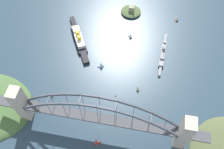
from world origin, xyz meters
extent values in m
plane|color=#283D4C|center=(0.00, 0.00, 0.00)|extent=(1400.00, 1400.00, 0.00)
cube|color=#BCB29E|center=(-99.50, 0.00, 33.03)|extent=(13.50, 16.15, 66.06)
cube|color=#BCB29E|center=(99.50, 0.00, 33.03)|extent=(13.50, 16.15, 66.06)
cube|color=#47474C|center=(0.00, 0.00, 33.14)|extent=(185.51, 12.76, 2.40)
cube|color=#47474C|center=(-118.25, 0.00, 33.14)|extent=(24.00, 12.76, 2.40)
cube|color=#47474C|center=(118.25, 0.00, 33.14)|extent=(24.00, 12.76, 2.40)
cube|color=#4C515B|center=(-86.52, -5.74, 41.15)|extent=(21.27, 1.80, 18.48)
cube|color=#4C515B|center=(-67.29, -5.74, 55.39)|extent=(20.97, 1.80, 15.15)
cube|color=#4C515B|center=(-48.06, -5.74, 66.08)|extent=(20.57, 1.80, 11.81)
cube|color=#4C515B|center=(-28.84, -5.74, 73.20)|extent=(20.08, 1.80, 8.43)
cube|color=#4C515B|center=(-9.61, -5.74, 76.76)|extent=(19.52, 1.80, 4.97)
cube|color=#4C515B|center=(9.61, -5.74, 76.76)|extent=(19.52, 1.80, 4.97)
cube|color=#4C515B|center=(28.84, -5.74, 73.20)|extent=(20.08, 1.80, 8.43)
cube|color=#4C515B|center=(48.06, -5.74, 66.08)|extent=(20.57, 1.80, 11.81)
cube|color=#4C515B|center=(67.29, -5.74, 55.39)|extent=(20.97, 1.80, 15.15)
cube|color=#4C515B|center=(86.52, -5.74, 41.15)|extent=(21.27, 1.80, 18.48)
cube|color=#4C515B|center=(-86.52, 5.74, 41.15)|extent=(21.27, 1.80, 18.48)
cube|color=#4C515B|center=(-67.29, 5.74, 55.39)|extent=(20.97, 1.80, 15.15)
cube|color=#4C515B|center=(-48.06, 5.74, 66.08)|extent=(20.57, 1.80, 11.81)
cube|color=#4C515B|center=(-28.84, 5.74, 73.20)|extent=(20.08, 1.80, 8.43)
cube|color=#4C515B|center=(-9.61, 5.74, 76.76)|extent=(19.52, 1.80, 4.97)
cube|color=#4C515B|center=(9.61, 5.74, 76.76)|extent=(19.52, 1.80, 4.97)
cube|color=#4C515B|center=(28.84, 5.74, 73.20)|extent=(20.08, 1.80, 8.43)
cube|color=#4C515B|center=(48.06, 5.74, 66.08)|extent=(20.57, 1.80, 11.81)
cube|color=#4C515B|center=(67.29, 5.74, 55.39)|extent=(20.97, 1.80, 15.15)
cube|color=#4C515B|center=(86.52, 5.74, 41.15)|extent=(21.27, 1.80, 18.48)
cube|color=#4C515B|center=(-96.13, 0.00, 33.14)|extent=(1.40, 11.48, 1.40)
cube|color=#4C515B|center=(-57.68, 0.00, 61.63)|extent=(1.40, 11.48, 1.40)
cube|color=#4C515B|center=(-19.23, 0.00, 75.87)|extent=(1.40, 11.48, 1.40)
cube|color=#4C515B|center=(19.23, 0.00, 75.87)|extent=(1.40, 11.48, 1.40)
cube|color=#4C515B|center=(57.68, 0.00, 61.63)|extent=(1.40, 11.48, 1.40)
cube|color=#4C515B|center=(96.13, 0.00, 33.14)|extent=(1.40, 11.48, 1.40)
cylinder|color=#4C515B|center=(-76.90, -5.74, 41.75)|extent=(0.56, 0.56, 14.83)
cylinder|color=#4C515B|center=(-76.90, 5.74, 41.75)|extent=(0.56, 0.56, 14.83)
cylinder|color=#4C515B|center=(-57.68, -5.74, 47.98)|extent=(0.56, 0.56, 27.29)
cylinder|color=#4C515B|center=(-57.68, 5.74, 47.98)|extent=(0.56, 0.56, 27.29)
cylinder|color=#4C515B|center=(-38.45, -5.74, 52.43)|extent=(0.56, 0.56, 36.19)
cylinder|color=#4C515B|center=(-38.45, 5.74, 52.43)|extent=(0.56, 0.56, 36.19)
cylinder|color=#4C515B|center=(-19.23, -5.74, 55.10)|extent=(0.56, 0.56, 41.53)
cylinder|color=#4C515B|center=(-19.23, 5.74, 55.10)|extent=(0.56, 0.56, 41.53)
cylinder|color=#4C515B|center=(0.00, -5.74, 55.99)|extent=(0.56, 0.56, 43.32)
cylinder|color=#4C515B|center=(0.00, 5.74, 55.99)|extent=(0.56, 0.56, 43.32)
cylinder|color=#4C515B|center=(19.23, -5.74, 55.10)|extent=(0.56, 0.56, 41.53)
cylinder|color=#4C515B|center=(19.23, 5.74, 55.10)|extent=(0.56, 0.56, 41.53)
cylinder|color=#4C515B|center=(38.45, -5.74, 52.43)|extent=(0.56, 0.56, 36.19)
cylinder|color=#4C515B|center=(38.45, 5.74, 52.43)|extent=(0.56, 0.56, 36.19)
cylinder|color=#4C515B|center=(57.68, -5.74, 47.98)|extent=(0.56, 0.56, 27.29)
cylinder|color=#4C515B|center=(57.68, 5.74, 47.98)|extent=(0.56, 0.56, 27.29)
cylinder|color=#4C515B|center=(76.90, -5.74, 41.75)|extent=(0.56, 0.56, 14.83)
cylinder|color=#4C515B|center=(76.90, 5.74, 41.75)|extent=(0.56, 0.56, 14.83)
cube|color=black|center=(-66.93, 140.18, 2.83)|extent=(41.88, 60.83, 5.65)
cube|color=black|center=(-86.63, 176.24, 2.83)|extent=(16.63, 21.74, 5.65)
cube|color=black|center=(-47.23, 104.12, 2.83)|extent=(17.99, 22.48, 5.65)
cube|color=white|center=(-66.93, 140.18, 8.52)|extent=(32.64, 46.29, 5.74)
cube|color=white|center=(-73.03, 151.34, 12.99)|extent=(14.13, 13.98, 3.20)
cylinder|color=gold|center=(-68.04, 142.21, 14.77)|extent=(6.32, 6.32, 6.76)
cylinder|color=gold|center=(-63.05, 133.08, 14.77)|extent=(6.32, 6.32, 6.76)
cylinder|color=tan|center=(-85.40, 173.99, 10.65)|extent=(0.50, 0.50, 10.00)
cube|color=gray|center=(70.72, 135.46, 1.96)|extent=(10.28, 50.38, 3.93)
cube|color=gray|center=(69.02, 102.14, 1.96)|extent=(4.33, 16.84, 3.93)
cube|color=gray|center=(72.42, 168.79, 1.96)|extent=(5.02, 16.88, 3.93)
cube|color=gray|center=(70.72, 135.46, 5.31)|extent=(7.46, 25.31, 2.76)
cylinder|color=gray|center=(69.55, 112.55, 5.03)|extent=(5.42, 5.42, 2.20)
cylinder|color=gray|center=(71.89, 158.37, 5.03)|extent=(5.42, 5.42, 2.20)
cylinder|color=gray|center=(70.72, 135.46, 11.69)|extent=(0.60, 0.60, 10.00)
cylinder|color=#4C4C51|center=(70.97, 140.46, 8.89)|extent=(4.26, 4.26, 4.40)
ellipsoid|color=#4C6038|center=(7.69, 219.83, 3.09)|extent=(35.26, 33.80, 6.18)
cube|color=#9E937F|center=(7.69, 219.83, 9.65)|extent=(8.00, 8.00, 9.42)
cylinder|color=gray|center=(12.19, 216.33, 10.12)|extent=(3.60, 3.60, 10.36)
cylinder|color=#B7B7B2|center=(1.27, -20.33, 0.45)|extent=(3.51, 5.45, 0.90)
cylinder|color=#B7B7B2|center=(-1.76, -21.98, 0.45)|extent=(3.51, 5.45, 0.90)
cylinder|color=navy|center=(1.27, -20.33, 1.41)|extent=(0.14, 0.14, 1.03)
cylinder|color=navy|center=(-1.76, -21.98, 1.41)|extent=(0.14, 0.14, 1.03)
ellipsoid|color=#B21E19|center=(-0.25, -21.16, 2.68)|extent=(4.43, 6.47, 1.50)
cylinder|color=navy|center=(1.16, -23.75, 2.68)|extent=(1.63, 1.38, 1.42)
cube|color=#B21E19|center=(0.14, -21.88, 3.31)|extent=(9.57, 6.23, 0.20)
cube|color=#B21E19|center=(-1.62, -18.62, 2.83)|extent=(3.85, 2.77, 0.12)
cube|color=navy|center=(-1.62, -18.62, 4.17)|extent=(0.63, 1.02, 1.50)
cube|color=black|center=(14.86, 162.37, 0.48)|extent=(5.33, 5.05, 0.96)
cube|color=black|center=(12.30, 164.60, 0.48)|extent=(1.95, 1.88, 0.96)
cube|color=black|center=(17.42, 160.14, 0.48)|extent=(2.08, 2.04, 0.96)
cylinder|color=tan|center=(14.54, 162.65, 5.31)|extent=(0.16, 0.16, 8.71)
cone|color=silver|center=(15.66, 161.67, 4.87)|extent=(6.59, 6.59, 6.97)
cube|color=#2D6B3D|center=(40.10, 66.36, 0.40)|extent=(4.19, 5.54, 0.79)
cube|color=#2D6B3D|center=(38.74, 69.41, 0.40)|extent=(1.65, 1.96, 0.79)
cube|color=#2D6B3D|center=(41.45, 63.30, 0.40)|extent=(1.84, 2.05, 0.79)
cylinder|color=tan|center=(39.93, 66.74, 4.94)|extent=(0.16, 0.16, 8.30)
cone|color=silver|center=(40.52, 65.40, 4.53)|extent=(6.07, 6.07, 6.64)
cube|color=silver|center=(-78.56, 33.78, 0.52)|extent=(4.80, 3.51, 1.03)
cube|color=silver|center=(-81.25, 34.93, 0.52)|extent=(1.69, 1.38, 1.03)
cube|color=silver|center=(-75.86, 32.63, 0.52)|extent=(1.76, 1.54, 1.03)
cylinder|color=tan|center=(-78.89, 33.93, 4.05)|extent=(0.16, 0.16, 6.03)
cone|color=white|center=(-77.72, 33.42, 3.75)|extent=(5.28, 5.28, 4.83)
cube|color=#234C8C|center=(-20.69, 94.80, 0.36)|extent=(6.94, 5.08, 0.71)
cube|color=#234C8C|center=(-24.60, 92.94, 0.36)|extent=(2.44, 1.96, 0.71)
cube|color=#234C8C|center=(-16.79, 96.66, 0.36)|extent=(2.54, 2.16, 0.71)
cylinder|color=tan|center=(-21.18, 94.57, 6.12)|extent=(0.16, 0.16, 10.81)
cone|color=white|center=(-19.48, 95.38, 5.58)|extent=(7.92, 7.92, 8.65)
cube|color=brown|center=(88.86, 215.46, 0.49)|extent=(5.29, 6.98, 0.99)
cube|color=brown|center=(87.04, 211.62, 0.49)|extent=(2.06, 2.47, 0.99)
cube|color=brown|center=(90.68, 219.30, 0.49)|extent=(2.30, 2.58, 0.99)
cylinder|color=tan|center=(88.64, 214.98, 5.97)|extent=(0.16, 0.16, 9.96)
cone|color=silver|center=(89.43, 216.66, 5.47)|extent=(7.78, 7.78, 7.97)
cone|color=red|center=(10.67, 49.64, 1.10)|extent=(2.20, 2.20, 2.20)
sphere|color=#F2E566|center=(10.67, 49.64, 2.50)|extent=(0.50, 0.50, 0.50)
camera|label=1|loc=(35.01, -105.12, 304.35)|focal=38.53mm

